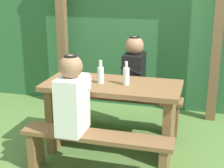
% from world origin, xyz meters
% --- Properties ---
extents(ground_plane, '(12.00, 12.00, 0.00)m').
position_xyz_m(ground_plane, '(0.00, 0.00, 0.00)').
color(ground_plane, '#517537').
extents(hedge_backdrop, '(6.40, 0.94, 1.67)m').
position_xyz_m(hedge_backdrop, '(0.00, 1.83, 0.84)').
color(hedge_backdrop, '#2D6136').
rests_on(hedge_backdrop, ground_plane).
extents(pergola_post_left, '(0.12, 0.12, 2.06)m').
position_xyz_m(pergola_post_left, '(-1.03, 1.14, 1.03)').
color(pergola_post_left, brown).
rests_on(pergola_post_left, ground_plane).
extents(pergola_post_right, '(0.12, 0.12, 2.06)m').
position_xyz_m(pergola_post_right, '(1.03, 1.14, 1.03)').
color(pergola_post_right, brown).
rests_on(pergola_post_right, ground_plane).
extents(picnic_table, '(1.40, 0.64, 0.75)m').
position_xyz_m(picnic_table, '(0.00, 0.00, 0.51)').
color(picnic_table, brown).
rests_on(picnic_table, ground_plane).
extents(bench_near, '(1.40, 0.24, 0.43)m').
position_xyz_m(bench_near, '(0.00, -0.54, 0.31)').
color(bench_near, brown).
rests_on(bench_near, ground_plane).
extents(bench_far, '(1.40, 0.24, 0.43)m').
position_xyz_m(bench_far, '(0.00, 0.54, 0.31)').
color(bench_far, brown).
rests_on(bench_far, ground_plane).
extents(person_white_shirt, '(0.25, 0.35, 0.72)m').
position_xyz_m(person_white_shirt, '(-0.22, -0.54, 0.76)').
color(person_white_shirt, white).
rests_on(person_white_shirt, bench_near).
extents(person_black_coat, '(0.25, 0.35, 0.72)m').
position_xyz_m(person_black_coat, '(0.12, 0.54, 0.76)').
color(person_black_coat, black).
rests_on(person_black_coat, bench_far).
extents(drinking_glass, '(0.06, 0.06, 0.09)m').
position_xyz_m(drinking_glass, '(-0.22, -0.10, 0.80)').
color(drinking_glass, silver).
rests_on(drinking_glass, picnic_table).
extents(bottle_left, '(0.07, 0.07, 0.24)m').
position_xyz_m(bottle_left, '(-0.11, -0.02, 0.85)').
color(bottle_left, silver).
rests_on(bottle_left, picnic_table).
extents(bottle_right, '(0.07, 0.07, 0.24)m').
position_xyz_m(bottle_right, '(0.15, -0.01, 0.84)').
color(bottle_right, silver).
rests_on(bottle_right, picnic_table).
extents(cell_phone, '(0.11, 0.15, 0.01)m').
position_xyz_m(cell_phone, '(-0.28, -0.01, 0.75)').
color(cell_phone, silver).
rests_on(cell_phone, picnic_table).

